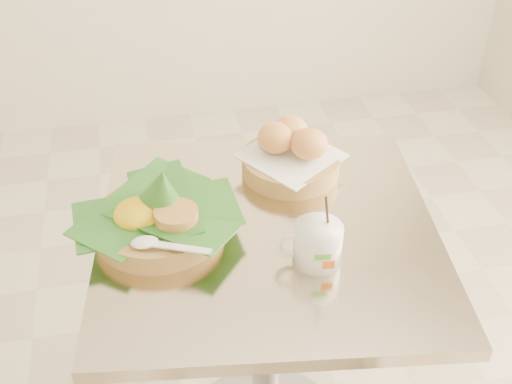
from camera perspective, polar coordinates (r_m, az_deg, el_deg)
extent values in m
cylinder|color=gray|center=(1.61, 0.92, -13.60)|extent=(0.07, 0.07, 0.69)
cube|color=beige|center=(1.35, 1.07, -3.64)|extent=(0.79, 0.79, 0.03)
cylinder|color=tan|center=(1.33, -8.67, -2.75)|extent=(0.27, 0.27, 0.04)
cone|color=#1F5819|center=(1.29, -8.48, 0.25)|extent=(0.14, 0.16, 0.14)
ellipsoid|color=yellow|center=(1.32, -10.45, -1.96)|extent=(0.10, 0.10, 0.06)
cylinder|color=#CC9347|center=(1.28, -7.12, -2.08)|extent=(0.09, 0.09, 0.02)
cylinder|color=tan|center=(1.49, 3.08, 2.51)|extent=(0.23, 0.23, 0.05)
cube|color=white|center=(1.48, 3.11, 3.27)|extent=(0.27, 0.27, 0.01)
ellipsoid|color=orange|center=(1.47, 1.78, 4.83)|extent=(0.09, 0.09, 0.07)
ellipsoid|color=orange|center=(1.45, 4.76, 4.29)|extent=(0.09, 0.09, 0.07)
ellipsoid|color=orange|center=(1.50, 3.02, 5.42)|extent=(0.09, 0.09, 0.07)
cylinder|color=white|center=(1.24, 5.51, -4.59)|extent=(0.09, 0.09, 0.08)
torus|color=white|center=(1.23, 3.06, -4.73)|extent=(0.06, 0.02, 0.06)
cylinder|color=#432213|center=(1.22, 5.61, -3.28)|extent=(0.09, 0.09, 0.01)
cylinder|color=black|center=(1.21, 6.37, -2.15)|extent=(0.03, 0.04, 0.12)
cube|color=green|center=(1.20, 5.96, -5.79)|extent=(0.03, 0.00, 0.01)
cube|color=orange|center=(1.22, 6.49, -6.46)|extent=(0.02, 0.00, 0.02)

